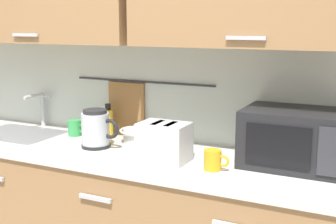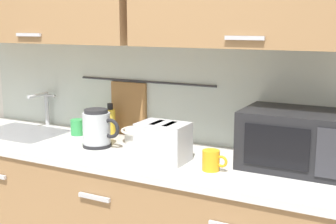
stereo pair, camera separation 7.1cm
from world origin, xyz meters
name	(u,v)px [view 1 (the left image)]	position (x,y,z in m)	size (l,w,h in m)	color
back_wall_assembly	(148,31)	(0.00, 0.53, 1.52)	(3.70, 0.41, 2.50)	silver
sink_faucet	(40,105)	(-0.80, 0.53, 1.04)	(0.09, 0.17, 0.22)	#B2B5BA
microwave	(293,138)	(0.84, 0.41, 1.04)	(0.46, 0.35, 0.27)	black
electric_kettle	(96,129)	(-0.18, 0.27, 1.00)	(0.23, 0.16, 0.21)	black
dish_soap_bottle	(108,122)	(-0.26, 0.51, 0.99)	(0.06, 0.06, 0.20)	yellow
mug_near_sink	(75,128)	(-0.45, 0.43, 0.95)	(0.12, 0.08, 0.09)	green
mixing_bowl	(138,135)	(-0.03, 0.46, 0.94)	(0.21, 0.21, 0.08)	silver
toaster	(164,142)	(0.26, 0.21, 1.00)	(0.26, 0.17, 0.19)	#B7BABF
mug_by_kettle	(213,160)	(0.52, 0.18, 0.95)	(0.12, 0.08, 0.09)	orange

